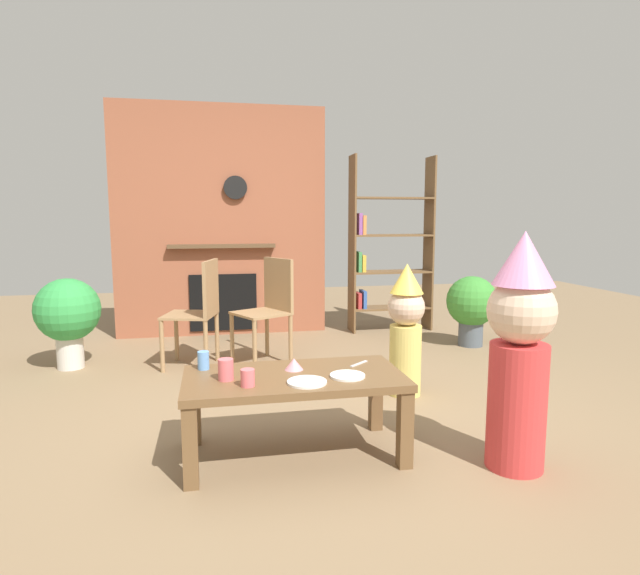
# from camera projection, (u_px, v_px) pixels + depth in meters

# --- Properties ---
(ground_plane) EXTENTS (12.00, 12.00, 0.00)m
(ground_plane) POSITION_uv_depth(u_px,v_px,m) (309.00, 419.00, 3.30)
(ground_plane) COLOR #846B4C
(brick_fireplace_feature) EXTENTS (2.20, 0.28, 2.40)m
(brick_fireplace_feature) POSITION_uv_depth(u_px,v_px,m) (221.00, 222.00, 5.57)
(brick_fireplace_feature) COLOR #935138
(brick_fireplace_feature) RESTS_ON ground_plane
(bookshelf) EXTENTS (0.90, 0.28, 1.90)m
(bookshelf) POSITION_uv_depth(u_px,v_px,m) (386.00, 251.00, 5.76)
(bookshelf) COLOR brown
(bookshelf) RESTS_ON ground_plane
(coffee_table) EXTENTS (1.14, 0.58, 0.44)m
(coffee_table) POSITION_uv_depth(u_px,v_px,m) (294.00, 388.00, 2.76)
(coffee_table) COLOR brown
(coffee_table) RESTS_ON ground_plane
(paper_cup_near_left) EXTENTS (0.06, 0.06, 0.10)m
(paper_cup_near_left) POSITION_uv_depth(u_px,v_px,m) (203.00, 360.00, 2.84)
(paper_cup_near_left) COLOR #669EE0
(paper_cup_near_left) RESTS_ON coffee_table
(paper_cup_near_right) EXTENTS (0.08, 0.08, 0.11)m
(paper_cup_near_right) POSITION_uv_depth(u_px,v_px,m) (226.00, 370.00, 2.65)
(paper_cup_near_right) COLOR #E5666B
(paper_cup_near_right) RESTS_ON coffee_table
(paper_cup_center) EXTENTS (0.07, 0.07, 0.09)m
(paper_cup_center) POSITION_uv_depth(u_px,v_px,m) (248.00, 378.00, 2.56)
(paper_cup_center) COLOR #E5666B
(paper_cup_center) RESTS_ON coffee_table
(paper_plate_front) EXTENTS (0.20, 0.20, 0.01)m
(paper_plate_front) POSITION_uv_depth(u_px,v_px,m) (307.00, 382.00, 2.61)
(paper_plate_front) COLOR white
(paper_plate_front) RESTS_ON coffee_table
(paper_plate_rear) EXTENTS (0.18, 0.18, 0.01)m
(paper_plate_rear) POSITION_uv_depth(u_px,v_px,m) (347.00, 376.00, 2.71)
(paper_plate_rear) COLOR white
(paper_plate_rear) RESTS_ON coffee_table
(birthday_cake_slice) EXTENTS (0.10, 0.10, 0.06)m
(birthday_cake_slice) POSITION_uv_depth(u_px,v_px,m) (294.00, 364.00, 2.83)
(birthday_cake_slice) COLOR pink
(birthday_cake_slice) RESTS_ON coffee_table
(table_fork) EXTENTS (0.13, 0.11, 0.01)m
(table_fork) POSITION_uv_depth(u_px,v_px,m) (359.00, 364.00, 2.94)
(table_fork) COLOR silver
(table_fork) RESTS_ON coffee_table
(child_with_cone_hat) EXTENTS (0.33, 0.33, 1.19)m
(child_with_cone_hat) POSITION_uv_depth(u_px,v_px,m) (520.00, 345.00, 2.59)
(child_with_cone_hat) COLOR #D13838
(child_with_cone_hat) RESTS_ON ground_plane
(child_in_pink) EXTENTS (0.26, 0.26, 0.93)m
(child_in_pink) POSITION_uv_depth(u_px,v_px,m) (406.00, 326.00, 3.69)
(child_in_pink) COLOR #E0CC66
(child_in_pink) RESTS_ON ground_plane
(dining_chair_left) EXTENTS (0.49, 0.49, 0.90)m
(dining_chair_left) POSITION_uv_depth(u_px,v_px,m) (200.00, 307.00, 4.38)
(dining_chair_left) COLOR #9E7A51
(dining_chair_left) RESTS_ON ground_plane
(dining_chair_middle) EXTENTS (0.54, 0.54, 0.90)m
(dining_chair_middle) POSITION_uv_depth(u_px,v_px,m) (270.00, 304.00, 4.52)
(dining_chair_middle) COLOR #9E7A51
(dining_chair_middle) RESTS_ON ground_plane
(potted_plant_tall) EXTENTS (0.49, 0.49, 0.68)m
(potted_plant_tall) POSITION_uv_depth(u_px,v_px,m) (472.00, 304.00, 5.12)
(potted_plant_tall) COLOR #4C5660
(potted_plant_tall) RESTS_ON ground_plane
(potted_plant_short) EXTENTS (0.52, 0.52, 0.75)m
(potted_plant_short) POSITION_uv_depth(u_px,v_px,m) (68.00, 313.00, 4.34)
(potted_plant_short) COLOR beige
(potted_plant_short) RESTS_ON ground_plane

